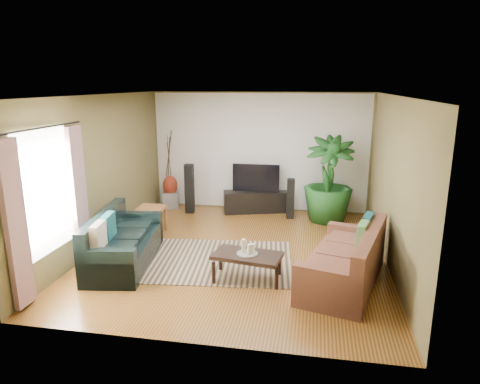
% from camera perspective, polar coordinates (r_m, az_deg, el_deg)
% --- Properties ---
extents(floor, '(5.50, 5.50, 0.00)m').
position_cam_1_polar(floor, '(7.59, -0.27, -8.08)').
color(floor, '#905C25').
rests_on(floor, ground).
extents(ceiling, '(5.50, 5.50, 0.00)m').
position_cam_1_polar(ceiling, '(7.01, -0.29, 12.76)').
color(ceiling, white).
rests_on(ceiling, ground).
extents(wall_back, '(5.00, 0.00, 5.00)m').
position_cam_1_polar(wall_back, '(9.85, 2.60, 5.33)').
color(wall_back, brown).
rests_on(wall_back, ground).
extents(wall_front, '(5.00, 0.00, 5.00)m').
position_cam_1_polar(wall_front, '(4.60, -6.45, -5.37)').
color(wall_front, brown).
rests_on(wall_front, ground).
extents(wall_left, '(0.00, 5.50, 5.50)m').
position_cam_1_polar(wall_left, '(8.01, -18.19, 2.51)').
color(wall_left, brown).
rests_on(wall_left, ground).
extents(wall_right, '(0.00, 5.50, 5.50)m').
position_cam_1_polar(wall_right, '(7.18, 19.77, 1.06)').
color(wall_right, brown).
rests_on(wall_right, ground).
extents(backwall_panel, '(4.90, 0.00, 4.90)m').
position_cam_1_polar(backwall_panel, '(9.84, 2.59, 5.32)').
color(backwall_panel, white).
rests_on(backwall_panel, ground).
extents(window_pane, '(0.00, 1.80, 1.80)m').
position_cam_1_polar(window_pane, '(6.65, -24.47, 0.05)').
color(window_pane, white).
rests_on(window_pane, ground).
extents(curtain_near, '(0.08, 0.35, 2.20)m').
position_cam_1_polar(curtain_near, '(6.11, -27.75, -3.96)').
color(curtain_near, gray).
rests_on(curtain_near, ground).
extents(curtain_far, '(0.08, 0.35, 2.20)m').
position_cam_1_polar(curtain_far, '(7.30, -20.68, -0.43)').
color(curtain_far, gray).
rests_on(curtain_far, ground).
extents(curtain_rod, '(0.03, 1.90, 0.03)m').
position_cam_1_polar(curtain_rod, '(6.48, -24.93, 7.77)').
color(curtain_rod, black).
rests_on(curtain_rod, ground).
extents(sofa_left, '(1.13, 2.08, 0.85)m').
position_cam_1_polar(sofa_left, '(7.27, -15.16, -6.04)').
color(sofa_left, black).
rests_on(sofa_left, floor).
extents(sofa_right, '(1.42, 2.21, 0.85)m').
position_cam_1_polar(sofa_right, '(6.53, 13.63, -8.29)').
color(sofa_right, brown).
rests_on(sofa_right, floor).
extents(area_rug, '(2.84, 2.14, 0.01)m').
position_cam_1_polar(area_rug, '(7.27, -3.79, -9.08)').
color(area_rug, tan).
rests_on(area_rug, floor).
extents(coffee_table, '(1.09, 0.71, 0.41)m').
position_cam_1_polar(coffee_table, '(6.54, 0.97, -9.92)').
color(coffee_table, black).
rests_on(coffee_table, floor).
extents(candle_tray, '(0.31, 0.31, 0.01)m').
position_cam_1_polar(candle_tray, '(6.46, 0.98, -8.19)').
color(candle_tray, gray).
rests_on(candle_tray, coffee_table).
extents(candle_tall, '(0.06, 0.06, 0.20)m').
position_cam_1_polar(candle_tall, '(6.45, 0.49, -7.17)').
color(candle_tall, beige).
rests_on(candle_tall, candle_tray).
extents(candle_mid, '(0.06, 0.06, 0.16)m').
position_cam_1_polar(candle_mid, '(6.38, 1.28, -7.64)').
color(candle_mid, beige).
rests_on(candle_mid, candle_tray).
extents(candle_short, '(0.06, 0.06, 0.13)m').
position_cam_1_polar(candle_short, '(6.48, 1.68, -7.44)').
color(candle_short, beige).
rests_on(candle_short, candle_tray).
extents(tv_stand, '(1.52, 0.82, 0.48)m').
position_cam_1_polar(tv_stand, '(9.85, 2.12, -1.27)').
color(tv_stand, black).
rests_on(tv_stand, floor).
extents(television, '(1.07, 0.06, 0.63)m').
position_cam_1_polar(television, '(9.72, 2.15, 1.90)').
color(television, black).
rests_on(television, tv_stand).
extents(speaker_left, '(0.23, 0.25, 1.12)m').
position_cam_1_polar(speaker_left, '(9.78, -6.75, 0.45)').
color(speaker_left, black).
rests_on(speaker_left, floor).
extents(speaker_right, '(0.18, 0.20, 0.88)m').
position_cam_1_polar(speaker_right, '(9.40, 6.74, -0.88)').
color(speaker_right, black).
rests_on(speaker_right, floor).
extents(potted_plant, '(1.04, 1.04, 1.83)m').
position_cam_1_polar(potted_plant, '(9.22, 11.70, 1.65)').
color(potted_plant, '#174618').
rests_on(potted_plant, floor).
extents(plant_pot, '(0.34, 0.34, 0.26)m').
position_cam_1_polar(plant_pot, '(9.42, 11.46, -3.00)').
color(plant_pot, black).
rests_on(plant_pot, floor).
extents(pedestal, '(0.46, 0.46, 0.37)m').
position_cam_1_polar(pedestal, '(10.34, -9.22, -1.02)').
color(pedestal, gray).
rests_on(pedestal, floor).
extents(vase, '(0.34, 0.34, 0.47)m').
position_cam_1_polar(vase, '(10.25, -9.30, 0.89)').
color(vase, maroon).
rests_on(vase, pedestal).
extents(side_table, '(0.53, 0.53, 0.54)m').
position_cam_1_polar(side_table, '(8.61, -11.73, -3.71)').
color(side_table, olive).
rests_on(side_table, floor).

